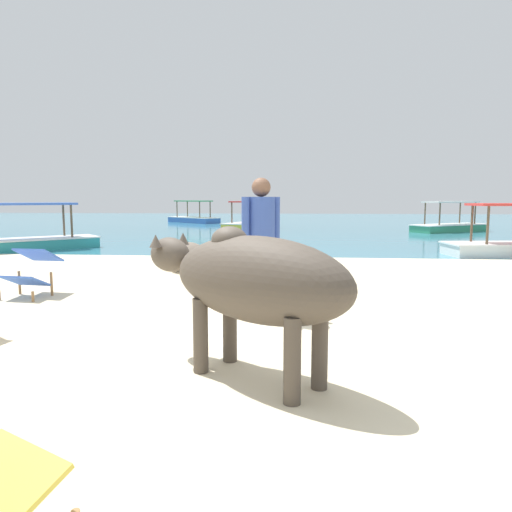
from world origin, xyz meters
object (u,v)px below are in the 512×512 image
boat_blue (193,218)px  boat_green (450,225)px  deck_chair_far (32,269)px  cow (252,280)px  person_standing (261,236)px  boat_teal (28,240)px  boat_yellow (250,223)px

boat_blue → boat_green: bearing=12.1°
deck_chair_far → boat_green: size_ratio=0.22×
cow → deck_chair_far: (-3.42, 2.81, -0.39)m
person_standing → boat_teal: person_standing is taller
boat_blue → boat_teal: bearing=-55.2°
deck_chair_far → boat_green: 17.70m
person_standing → boat_teal: bearing=8.9°
boat_yellow → person_standing: bearing=-153.1°
person_standing → boat_green: 16.79m
person_standing → boat_green: (6.86, 15.31, -0.70)m
boat_green → boat_yellow: same height
cow → boat_blue: size_ratio=0.54×
cow → deck_chair_far: size_ratio=2.35×
boat_blue → boat_yellow: 6.76m
boat_teal → boat_yellow: bearing=18.9°
boat_yellow → boat_green: bearing=-76.4°
boat_yellow → boat_teal: 10.86m
boat_green → boat_yellow: (-8.68, 1.04, 0.00)m
boat_blue → boat_green: size_ratio=0.96×
person_standing → boat_yellow: size_ratio=0.42×
deck_chair_far → person_standing: (3.34, -0.85, 0.56)m
boat_yellow → deck_chair_far: bearing=-165.1°
person_standing → boat_teal: size_ratio=0.47×
deck_chair_far → boat_yellow: boat_yellow is taller
deck_chair_far → boat_yellow: bearing=-179.4°
cow → deck_chair_far: cow is taller
boat_yellow → boat_teal: bearing=172.1°
deck_chair_far → boat_teal: bearing=-142.3°
boat_blue → person_standing: bearing=-35.8°
boat_green → boat_teal: same height
cow → boat_teal: boat_teal is taller
boat_blue → boat_yellow: (3.94, -5.49, 0.00)m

